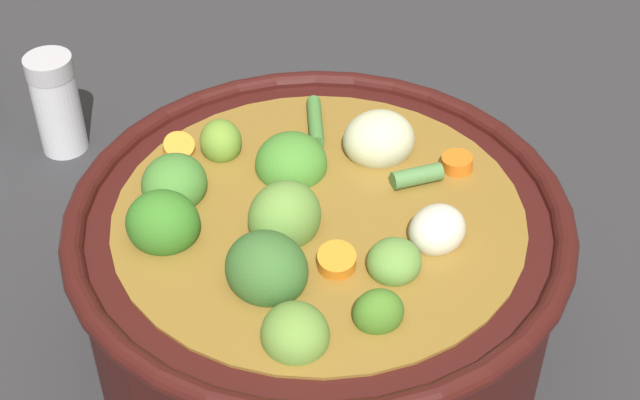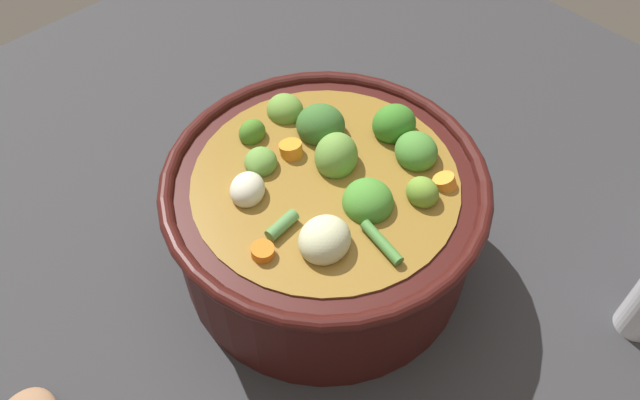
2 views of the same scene
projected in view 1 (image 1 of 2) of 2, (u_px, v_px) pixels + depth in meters
ground_plane at (319, 349)px, 0.61m from camera, size 1.10×1.10×0.00m
cooking_pot at (318, 278)px, 0.57m from camera, size 0.29×0.29×0.15m
salt_shaker at (57, 104)px, 0.75m from camera, size 0.04×0.04×0.09m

